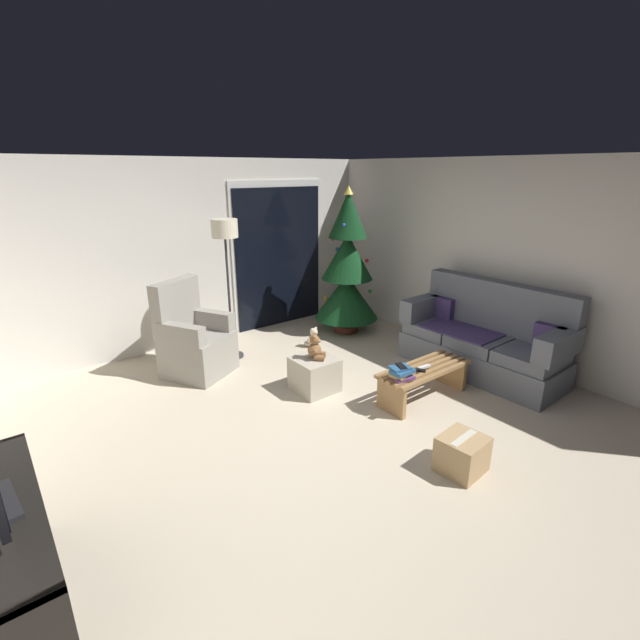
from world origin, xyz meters
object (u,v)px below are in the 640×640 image
book_stack (402,373)px  media_shelf (5,581)px  remote_black (418,370)px  teddy_bear_cream_by_tree (313,338)px  armchair (194,341)px  teddy_bear_chestnut (315,348)px  coffee_table (424,377)px  ottoman (315,374)px  couch (484,340)px  remote_white (424,367)px  cardboard_box_taped_mid_floor (462,454)px  cell_phone (401,366)px  floor_lamp (225,242)px  christmas_tree (347,270)px

book_stack → media_shelf: size_ratio=0.18×
remote_black → teddy_bear_cream_by_tree: remote_black is taller
armchair → teddy_bear_chestnut: size_ratio=3.96×
coffee_table → teddy_bear_cream_by_tree: bearing=90.9°
coffee_table → teddy_bear_chestnut: (-0.79, 0.86, 0.26)m
coffee_table → ottoman: 1.18m
remote_black → book_stack: bearing=148.0°
teddy_bear_cream_by_tree → couch: bearing=-58.6°
remote_white → teddy_bear_chestnut: teddy_bear_chestnut is taller
couch → cardboard_box_taped_mid_floor: size_ratio=5.10×
remote_black → ottoman: size_ratio=0.35×
ottoman → cardboard_box_taped_mid_floor: bearing=-87.2°
remote_white → remote_black: bearing=-75.2°
cell_phone → coffee_table: bearing=24.7°
book_stack → cardboard_box_taped_mid_floor: book_stack is taller
cell_phone → teddy_bear_cream_by_tree: 2.00m
floor_lamp → teddy_bear_cream_by_tree: size_ratio=6.25×
remote_white → remote_black: (-0.11, -0.01, 0.00)m
coffee_table → book_stack: bearing=-175.2°
coffee_table → teddy_bear_chestnut: bearing=132.7°
teddy_bear_cream_by_tree → book_stack: bearing=-100.7°
couch → floor_lamp: floor_lamp is taller
floor_lamp → book_stack: bearing=-73.7°
cell_phone → book_stack: bearing=-64.8°
remote_black → cell_phone: bearing=145.6°
couch → book_stack: bearing=-178.0°
couch → ottoman: 2.11m
christmas_tree → armchair: 2.46m
remote_black → christmas_tree: (0.88, 2.13, 0.56)m
coffee_table → media_shelf: media_shelf is taller
cell_phone → armchair: size_ratio=0.13×
media_shelf → cardboard_box_taped_mid_floor: size_ratio=3.65×
media_shelf → ottoman: 3.18m
cardboard_box_taped_mid_floor → couch: bearing=28.9°
coffee_table → christmas_tree: 2.34m
cell_phone → floor_lamp: floor_lamp is taller
christmas_tree → armchair: christmas_tree is taller
coffee_table → ottoman: bearing=132.7°
couch → floor_lamp: (-2.20, 2.27, 1.11)m
couch → remote_black: 1.26m
book_stack → armchair: size_ratio=0.22×
armchair → teddy_bear_chestnut: (0.86, -1.26, 0.10)m
armchair → remote_black: bearing=-54.7°
teddy_bear_cream_by_tree → cardboard_box_taped_mid_floor: cardboard_box_taped_mid_floor is taller
teddy_bear_cream_by_tree → cell_phone: bearing=-100.8°
ottoman → cardboard_box_taped_mid_floor: (0.09, -1.86, -0.04)m
book_stack → remote_black: bearing=2.4°
cell_phone → cardboard_box_taped_mid_floor: 1.08m
couch → coffee_table: size_ratio=1.78×
armchair → media_shelf: armchair is taller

